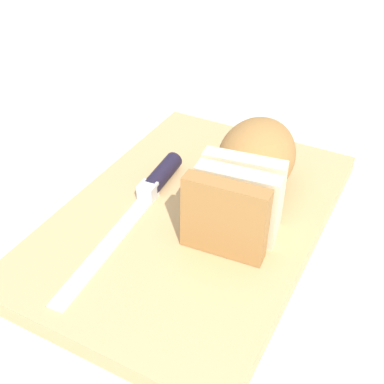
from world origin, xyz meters
name	(u,v)px	position (x,y,z in m)	size (l,w,h in m)	color
ground_plane	(192,226)	(0.00, 0.00, 0.00)	(3.00, 3.00, 0.00)	silver
cutting_board	(192,219)	(0.00, 0.00, 0.01)	(0.42, 0.28, 0.02)	tan
bread_loaf	(250,170)	(-0.05, 0.05, 0.07)	(0.21, 0.12, 0.09)	#A8753D
bread_knife	(151,189)	(-0.01, -0.06, 0.03)	(0.27, 0.04, 0.02)	silver
crumb_near_knife	(199,186)	(-0.05, -0.02, 0.02)	(0.00, 0.00, 0.00)	#A8753D
crumb_near_loaf	(241,224)	(0.00, 0.06, 0.02)	(0.01, 0.01, 0.01)	#A8753D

